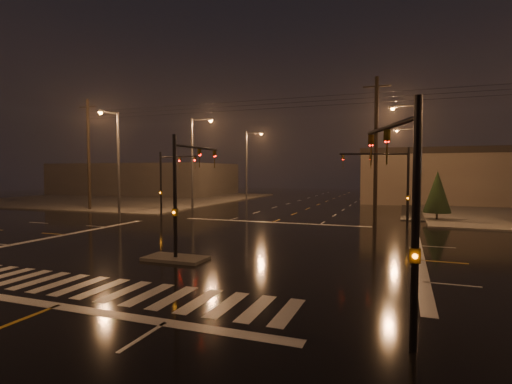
# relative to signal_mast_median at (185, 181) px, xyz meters

# --- Properties ---
(ground) EXTENTS (140.00, 140.00, 0.00)m
(ground) POSITION_rel_signal_mast_median_xyz_m (-0.00, 3.07, -3.75)
(ground) COLOR black
(ground) RESTS_ON ground
(sidewalk_nw) EXTENTS (36.00, 36.00, 0.12)m
(sidewalk_nw) POSITION_rel_signal_mast_median_xyz_m (-30.00, 33.07, -3.69)
(sidewalk_nw) COLOR #4D4A45
(sidewalk_nw) RESTS_ON ground
(median_island) EXTENTS (3.00, 1.60, 0.15)m
(median_island) POSITION_rel_signal_mast_median_xyz_m (-0.00, -0.93, -3.68)
(median_island) COLOR #4D4A45
(median_island) RESTS_ON ground
(crosswalk) EXTENTS (15.00, 2.60, 0.01)m
(crosswalk) POSITION_rel_signal_mast_median_xyz_m (-0.00, -5.93, -3.75)
(crosswalk) COLOR beige
(crosswalk) RESTS_ON ground
(stop_bar_near) EXTENTS (16.00, 0.50, 0.01)m
(stop_bar_near) POSITION_rel_signal_mast_median_xyz_m (-0.00, -7.93, -3.75)
(stop_bar_near) COLOR beige
(stop_bar_near) RESTS_ON ground
(stop_bar_far) EXTENTS (16.00, 0.50, 0.01)m
(stop_bar_far) POSITION_rel_signal_mast_median_xyz_m (-0.00, 14.07, -3.75)
(stop_bar_far) COLOR beige
(stop_bar_far) RESTS_ON ground
(commercial_block) EXTENTS (30.00, 18.00, 5.60)m
(commercial_block) POSITION_rel_signal_mast_median_xyz_m (-35.00, 45.07, -0.95)
(commercial_block) COLOR #3D3936
(commercial_block) RESTS_ON ground
(signal_mast_median) EXTENTS (0.25, 4.59, 6.00)m
(signal_mast_median) POSITION_rel_signal_mast_median_xyz_m (0.00, 0.00, 0.00)
(signal_mast_median) COLOR black
(signal_mast_median) RESTS_ON ground
(signal_mast_ne) EXTENTS (4.84, 1.86, 6.00)m
(signal_mast_ne) POSITION_rel_signal_mast_median_xyz_m (9.50, 13.21, 0.04)
(signal_mast_ne) COLOR black
(signal_mast_ne) RESTS_ON ground
(signal_mast_nw) EXTENTS (4.84, 1.86, 6.00)m
(signal_mast_nw) POSITION_rel_signal_mast_median_xyz_m (-9.50, 13.21, 0.04)
(signal_mast_nw) COLOR black
(signal_mast_nw) RESTS_ON ground
(signal_mast_se) EXTENTS (1.55, 3.87, 6.00)m
(signal_mast_se) POSITION_rel_signal_mast_median_xyz_m (10.23, -6.68, -0.04)
(signal_mast_se) COLOR black
(signal_mast_se) RESTS_ON ground
(streetlight_1) EXTENTS (2.77, 0.32, 10.00)m
(streetlight_1) POSITION_rel_signal_mast_median_xyz_m (-11.18, 21.07, 2.05)
(streetlight_1) COLOR #38383A
(streetlight_1) RESTS_ON ground
(streetlight_2) EXTENTS (2.77, 0.32, 10.00)m
(streetlight_2) POSITION_rel_signal_mast_median_xyz_m (-11.18, 37.07, 2.05)
(streetlight_2) COLOR #38383A
(streetlight_2) RESTS_ON ground
(streetlight_3) EXTENTS (2.77, 0.32, 10.00)m
(streetlight_3) POSITION_rel_signal_mast_median_xyz_m (11.18, 19.07, 2.05)
(streetlight_3) COLOR #38383A
(streetlight_3) RESTS_ON ground
(streetlight_4) EXTENTS (2.77, 0.32, 10.00)m
(streetlight_4) POSITION_rel_signal_mast_median_xyz_m (11.18, 39.07, 2.05)
(streetlight_4) COLOR #38383A
(streetlight_4) RESTS_ON ground
(streetlight_5) EXTENTS (0.32, 2.77, 10.00)m
(streetlight_5) POSITION_rel_signal_mast_median_xyz_m (-16.00, 14.26, 2.05)
(streetlight_5) COLOR #38383A
(streetlight_5) RESTS_ON ground
(utility_pole_0) EXTENTS (2.20, 0.32, 12.00)m
(utility_pole_0) POSITION_rel_signal_mast_median_xyz_m (-22.00, 17.07, 2.38)
(utility_pole_0) COLOR black
(utility_pole_0) RESTS_ON ground
(utility_pole_1) EXTENTS (2.20, 0.32, 12.00)m
(utility_pole_1) POSITION_rel_signal_mast_median_xyz_m (8.00, 17.07, 2.38)
(utility_pole_1) COLOR black
(utility_pole_1) RESTS_ON ground
(conifer_0) EXTENTS (2.29, 2.29, 4.28)m
(conifer_0) POSITION_rel_signal_mast_median_xyz_m (12.93, 20.11, -1.26)
(conifer_0) COLOR black
(conifer_0) RESTS_ON ground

